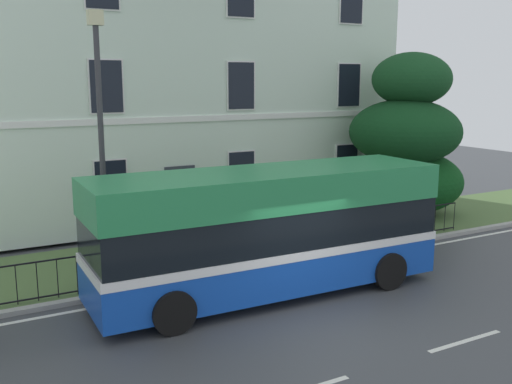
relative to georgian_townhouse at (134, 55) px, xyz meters
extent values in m
cube|color=#3F4246|center=(-0.18, -13.74, -6.23)|extent=(60.00, 56.00, 0.06)
cube|color=silver|center=(-0.18, -10.09, -6.19)|extent=(54.00, 0.14, 0.01)
cube|color=silver|center=(1.82, -15.54, -6.19)|extent=(2.00, 0.12, 0.01)
cube|color=#9E9E99|center=(-0.18, -9.62, -6.14)|extent=(57.00, 0.24, 0.12)
cube|color=#506D3C|center=(-0.18, -7.37, -6.14)|extent=(57.00, 4.26, 0.12)
cube|color=silver|center=(0.00, 0.00, -0.94)|extent=(19.13, 9.13, 10.28)
cube|color=white|center=(0.00, -4.59, -2.28)|extent=(19.13, 0.06, 0.20)
cube|color=#2D333D|center=(0.00, -4.60, -4.98)|extent=(1.10, 0.06, 2.20)
cube|color=white|center=(-2.39, -4.60, -4.34)|extent=(1.12, 0.04, 1.73)
cube|color=black|center=(-2.39, -4.62, -4.34)|extent=(1.02, 0.03, 1.63)
cube|color=white|center=(2.39, -4.60, -4.34)|extent=(1.12, 0.04, 1.73)
cube|color=black|center=(2.39, -4.62, -4.34)|extent=(1.02, 0.03, 1.63)
cube|color=white|center=(7.17, -4.60, -4.34)|extent=(1.12, 0.04, 1.73)
cube|color=black|center=(7.17, -4.62, -4.34)|extent=(1.02, 0.03, 1.63)
cube|color=white|center=(-2.39, -4.60, -1.17)|extent=(1.12, 0.04, 1.73)
cube|color=black|center=(-2.39, -4.62, -1.17)|extent=(1.02, 0.03, 1.63)
cube|color=white|center=(2.39, -4.60, -1.17)|extent=(1.12, 0.04, 1.73)
cube|color=black|center=(2.39, -4.62, -1.17)|extent=(1.02, 0.03, 1.63)
cube|color=white|center=(7.17, -4.60, -1.17)|extent=(1.12, 0.04, 1.73)
cube|color=black|center=(7.17, -4.62, -1.17)|extent=(1.02, 0.03, 1.63)
cube|color=white|center=(7.17, -4.60, 1.99)|extent=(1.12, 0.04, 1.73)
cube|color=black|center=(7.17, -4.62, 1.99)|extent=(1.02, 0.03, 1.63)
cube|color=black|center=(0.00, -9.34, -5.13)|extent=(16.42, 0.04, 0.04)
cube|color=black|center=(0.00, -9.34, -6.00)|extent=(16.42, 0.04, 0.04)
cylinder|color=black|center=(-5.93, -9.34, -5.60)|extent=(0.02, 0.02, 0.95)
cylinder|color=black|center=(-5.47, -9.34, -5.60)|extent=(0.02, 0.02, 0.95)
cylinder|color=black|center=(-5.02, -9.34, -5.60)|extent=(0.02, 0.02, 0.95)
cylinder|color=black|center=(-4.56, -9.34, -5.60)|extent=(0.02, 0.02, 0.95)
cylinder|color=black|center=(-4.11, -9.34, -5.60)|extent=(0.02, 0.02, 0.95)
cylinder|color=black|center=(-3.65, -9.34, -5.60)|extent=(0.02, 0.02, 0.95)
cylinder|color=black|center=(-3.19, -9.34, -5.60)|extent=(0.02, 0.02, 0.95)
cylinder|color=black|center=(-2.74, -9.34, -5.60)|extent=(0.02, 0.02, 0.95)
cylinder|color=black|center=(-2.28, -9.34, -5.60)|extent=(0.02, 0.02, 0.95)
cylinder|color=black|center=(-1.82, -9.34, -5.60)|extent=(0.02, 0.02, 0.95)
cylinder|color=black|center=(-1.37, -9.34, -5.60)|extent=(0.02, 0.02, 0.95)
cylinder|color=black|center=(-0.91, -9.34, -5.60)|extent=(0.02, 0.02, 0.95)
cylinder|color=black|center=(-0.46, -9.34, -5.60)|extent=(0.02, 0.02, 0.95)
cylinder|color=black|center=(0.00, -9.34, -5.60)|extent=(0.02, 0.02, 0.95)
cylinder|color=black|center=(0.46, -9.34, -5.60)|extent=(0.02, 0.02, 0.95)
cylinder|color=black|center=(0.91, -9.34, -5.60)|extent=(0.02, 0.02, 0.95)
cylinder|color=black|center=(1.37, -9.34, -5.60)|extent=(0.02, 0.02, 0.95)
cylinder|color=black|center=(1.82, -9.34, -5.60)|extent=(0.02, 0.02, 0.95)
cylinder|color=black|center=(2.28, -9.34, -5.60)|extent=(0.02, 0.02, 0.95)
cylinder|color=black|center=(2.74, -9.34, -5.60)|extent=(0.02, 0.02, 0.95)
cylinder|color=black|center=(3.19, -9.34, -5.60)|extent=(0.02, 0.02, 0.95)
cylinder|color=black|center=(3.65, -9.34, -5.60)|extent=(0.02, 0.02, 0.95)
cylinder|color=black|center=(4.11, -9.34, -5.60)|extent=(0.02, 0.02, 0.95)
cylinder|color=black|center=(4.56, -9.34, -5.60)|extent=(0.02, 0.02, 0.95)
cylinder|color=black|center=(5.02, -9.34, -5.60)|extent=(0.02, 0.02, 0.95)
cylinder|color=black|center=(5.47, -9.34, -5.60)|extent=(0.02, 0.02, 0.95)
cylinder|color=black|center=(5.93, -9.34, -5.60)|extent=(0.02, 0.02, 0.95)
cylinder|color=black|center=(6.39, -9.34, -5.60)|extent=(0.02, 0.02, 0.95)
cylinder|color=black|center=(6.84, -9.34, -5.60)|extent=(0.02, 0.02, 0.95)
cylinder|color=black|center=(7.30, -9.34, -5.60)|extent=(0.02, 0.02, 0.95)
cylinder|color=black|center=(7.75, -9.34, -5.60)|extent=(0.02, 0.02, 0.95)
cylinder|color=black|center=(8.21, -9.34, -5.60)|extent=(0.02, 0.02, 0.95)
cylinder|color=#423328|center=(8.37, -6.78, -5.17)|extent=(0.48, 0.48, 1.81)
ellipsoid|color=#0F4117|center=(8.55, -6.63, -4.81)|extent=(4.19, 4.19, 2.44)
ellipsoid|color=#113C1A|center=(8.14, -6.81, -2.87)|extent=(4.14, 4.14, 2.44)
ellipsoid|color=#16421F|center=(8.47, -6.68, -0.94)|extent=(2.94, 2.94, 1.99)
cube|color=#1448B6|center=(-0.35, -11.25, -5.42)|extent=(8.75, 2.57, 1.02)
cube|color=white|center=(-0.35, -11.25, -4.95)|extent=(8.77, 2.59, 0.20)
cube|color=black|center=(-0.35, -11.25, -4.43)|extent=(8.67, 2.53, 0.96)
cube|color=#28884E|center=(-0.35, -11.25, -3.52)|extent=(8.75, 2.57, 0.85)
cube|color=black|center=(4.02, -11.35, -4.48)|extent=(0.10, 2.00, 0.89)
cube|color=black|center=(4.02, -11.35, -3.57)|extent=(0.10, 1.72, 0.54)
cylinder|color=silver|center=(4.03, -10.58, -5.72)|extent=(0.04, 0.20, 0.20)
cylinder|color=silver|center=(4.00, -12.11, -5.72)|extent=(0.04, 0.20, 0.20)
cylinder|color=black|center=(2.54, -10.17, -5.72)|extent=(0.97, 0.32, 0.96)
cylinder|color=black|center=(2.49, -12.46, -5.72)|extent=(0.97, 0.32, 0.96)
cylinder|color=black|center=(-3.20, -10.05, -5.72)|extent=(0.97, 0.32, 0.96)
cylinder|color=black|center=(-3.25, -12.33, -5.72)|extent=(0.97, 0.32, 0.96)
cylinder|color=#333338|center=(-3.64, -8.63, -2.88)|extent=(0.14, 0.14, 6.40)
cube|color=beige|center=(-3.64, -8.63, 0.50)|extent=(0.36, 0.24, 0.36)
camera|label=1|loc=(-7.26, -23.14, -0.96)|focal=40.82mm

